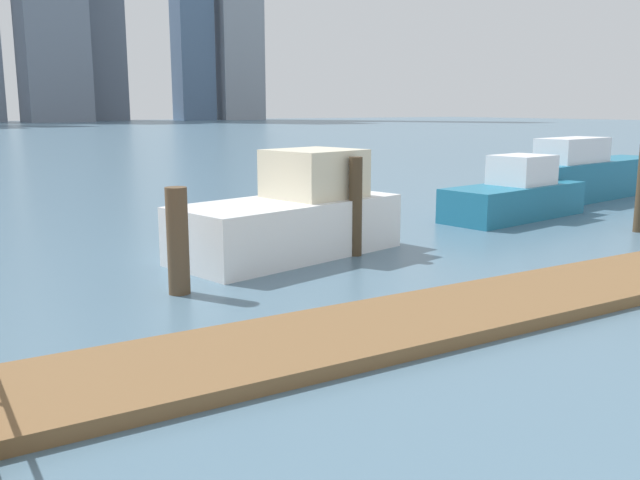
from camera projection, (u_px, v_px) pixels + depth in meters
The scene contains 8 objects.
ground_plane at pixel (59, 227), 17.50m from camera, with size 300.00×300.00×0.00m, color slate.
floating_dock at pixel (453, 313), 9.88m from camera, with size 13.58×2.00×0.18m, color brown.
dock_piling_0 at pixel (178, 241), 11.09m from camera, with size 0.35×0.35×1.75m, color brown.
dock_piling_2 at pixel (355, 207), 13.97m from camera, with size 0.27×0.27×2.03m, color #473826.
moored_boat_1 at pixel (515, 195), 18.86m from camera, with size 4.84×2.34×1.72m.
moored_boat_2 at pixel (293, 217), 14.13m from camera, with size 5.16×3.10×2.14m.
moored_boat_5 at pixel (586, 175), 22.74m from camera, with size 7.56×2.71×2.05m.
skyline_tower_4 at pixel (51, 25), 139.09m from camera, with size 12.34×13.74×38.70m, color slate.
Camera 1 is at (-3.30, 1.80, 3.01)m, focal length 38.53 mm.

